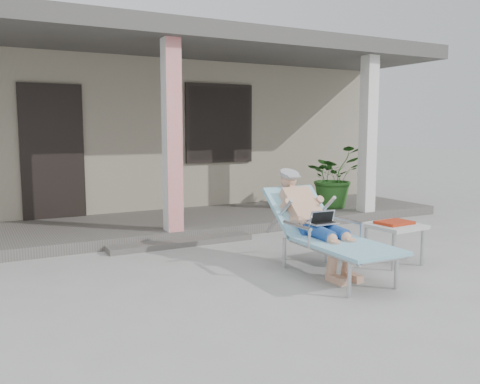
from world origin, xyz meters
TOP-DOWN VIEW (x-y plane):
  - ground at (0.00, 0.00)m, footprint 60.00×60.00m
  - house at (0.00, 6.50)m, footprint 10.40×5.40m
  - porch_deck at (0.00, 3.00)m, footprint 10.00×2.00m
  - porch_overhang at (0.00, 2.95)m, footprint 10.00×2.30m
  - porch_step at (0.00, 1.85)m, footprint 2.00×0.30m
  - lounger at (0.88, -0.02)m, footprint 0.71×1.82m
  - side_table at (1.83, -0.17)m, footprint 0.59×0.59m
  - potted_palm at (3.30, 2.79)m, footprint 1.09×0.98m

SIDE VIEW (x-z plane):
  - ground at x=0.00m, z-range 0.00..0.00m
  - porch_step at x=0.00m, z-range 0.00..0.07m
  - porch_deck at x=0.00m, z-range 0.00..0.15m
  - side_table at x=1.83m, z-range 0.17..0.67m
  - potted_palm at x=3.30m, z-range 0.15..1.26m
  - lounger at x=0.88m, z-range 0.14..1.31m
  - house at x=0.00m, z-range 0.02..3.32m
  - porch_overhang at x=0.00m, z-range 1.36..4.21m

